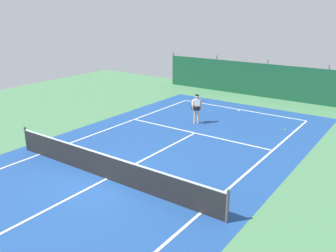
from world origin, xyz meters
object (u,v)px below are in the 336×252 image
object	(u,v)px
tennis_net	(106,167)
tennis_ball_near_player	(210,111)
tennis_player	(197,107)
tennis_ball_midcourt	(285,130)

from	to	relation	value
tennis_net	tennis_ball_near_player	distance (m)	10.61
tennis_net	tennis_player	distance (m)	7.92
tennis_ball_near_player	tennis_ball_midcourt	size ratio (longest dim) A/B	1.00
tennis_net	tennis_ball_midcourt	distance (m)	10.22
tennis_net	tennis_ball_near_player	xyz separation A→B (m)	(-1.41, 10.51, -0.48)
tennis_ball_near_player	tennis_ball_midcourt	bearing A→B (deg)	-10.79
tennis_ball_midcourt	tennis_player	bearing A→B (deg)	-159.35
tennis_net	tennis_ball_midcourt	xyz separation A→B (m)	(3.63, 9.54, -0.48)
tennis_player	tennis_ball_midcourt	distance (m)	4.85
tennis_net	tennis_player	bearing A→B (deg)	95.97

